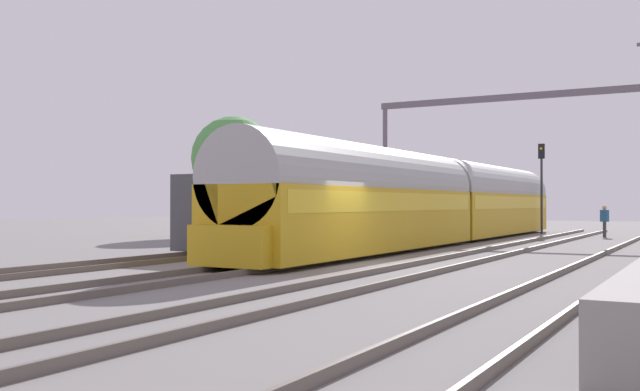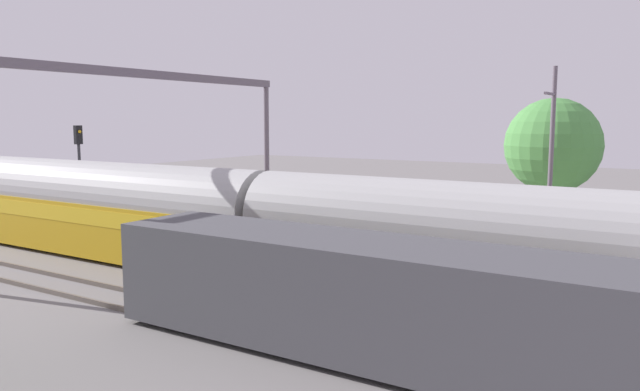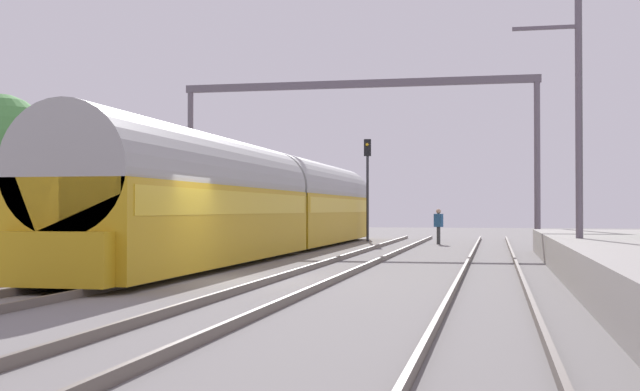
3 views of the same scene
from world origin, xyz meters
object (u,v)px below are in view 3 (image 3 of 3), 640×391
(freight_car, at_px, (103,216))
(catenary_gantry, at_px, (356,121))
(railway_signal_far, at_px, (368,176))
(person_crossing, at_px, (438,223))
(passenger_train, at_px, (271,202))

(freight_car, bearing_deg, catenary_gantry, 64.76)
(freight_car, relative_size, railway_signal_far, 2.38)
(freight_car, relative_size, catenary_gantry, 0.76)
(person_crossing, relative_size, catenary_gantry, 0.10)
(freight_car, xyz_separation_m, catenary_gantry, (6.34, 13.46, 4.47))
(passenger_train, xyz_separation_m, freight_car, (-4.23, -5.72, -0.50))
(passenger_train, bearing_deg, freight_car, -126.49)
(person_crossing, bearing_deg, freight_car, 81.57)
(railway_signal_far, bearing_deg, person_crossing, -36.75)
(passenger_train, height_order, person_crossing, passenger_train)
(railway_signal_far, bearing_deg, passenger_train, -98.65)
(freight_car, height_order, catenary_gantry, catenary_gantry)
(passenger_train, relative_size, freight_car, 2.53)
(catenary_gantry, bearing_deg, person_crossing, 27.16)
(railway_signal_far, distance_m, catenary_gantry, 5.46)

